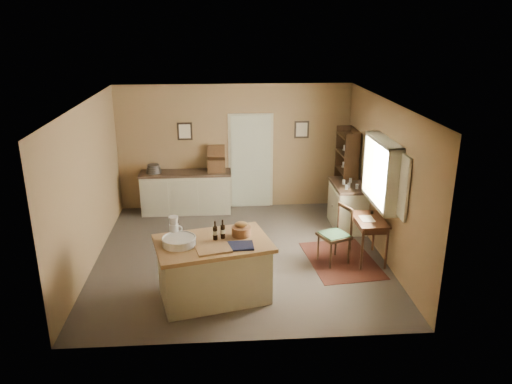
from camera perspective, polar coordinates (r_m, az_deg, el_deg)
ground at (r=8.93m, az=-1.85°, el=-7.23°), size 5.00×5.00×0.00m
wall_back at (r=10.82m, az=-2.47°, el=5.14°), size 5.00×0.10×2.70m
wall_front at (r=6.09m, az=-1.01°, el=-6.26°), size 5.00×0.10×2.70m
wall_left at (r=8.70m, az=-18.64°, el=0.62°), size 0.10×5.00×2.70m
wall_right at (r=8.86m, az=14.43°, el=1.36°), size 0.10×5.00×2.70m
ceiling at (r=8.10m, az=-2.05°, el=10.15°), size 5.00×5.00×0.00m
door at (r=10.88m, az=-0.60°, el=3.63°), size 0.97×0.06×2.11m
framed_prints at (r=10.72m, az=-1.42°, el=7.05°), size 2.82×0.02×0.38m
window at (r=8.60m, az=14.46°, el=2.22°), size 0.25×1.99×1.12m
work_island at (r=7.49m, az=-4.93°, el=-8.65°), size 1.85×1.42×1.20m
sideboard at (r=10.80m, az=-7.94°, el=0.13°), size 1.92×0.55×1.18m
rug at (r=8.87m, az=9.71°, el=-7.67°), size 1.26×1.70×0.01m
writing_desk at (r=8.72m, az=12.83°, el=-3.63°), size 0.49×0.80×0.82m
desk_chair at (r=8.59m, az=8.92°, el=-4.96°), size 0.60×0.60×0.98m
right_cabinet at (r=10.11m, az=10.41°, el=-1.48°), size 0.60×1.08×0.99m
shelving_unit at (r=10.60m, az=10.48°, el=2.15°), size 0.31×0.83×1.85m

